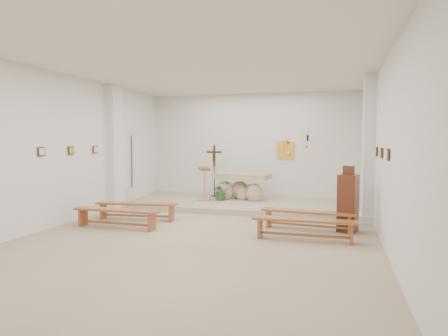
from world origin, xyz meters
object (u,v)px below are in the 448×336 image
(altar, at_px, (241,188))
(bench_right_second, at_px, (304,224))
(bench_left_front, at_px, (137,207))
(donation_pedestal, at_px, (348,203))
(lectern, at_px, (204,183))
(crucifix_stand, at_px, (214,167))
(bench_right_front, at_px, (308,216))
(bench_left_second, at_px, (116,214))

(altar, xyz_separation_m, bench_right_second, (2.23, -4.07, -0.17))
(bench_left_front, bearing_deg, bench_right_second, -19.82)
(altar, xyz_separation_m, donation_pedestal, (3.06, -3.01, 0.13))
(lectern, relative_size, crucifix_stand, 0.64)
(bench_right_front, bearing_deg, bench_right_second, -83.72)
(bench_left_front, relative_size, bench_right_second, 1.01)
(crucifix_stand, xyz_separation_m, bench_left_front, (-0.92, -3.51, -0.79))
(altar, bearing_deg, donation_pedestal, -34.18)
(bench_left_second, bearing_deg, crucifix_stand, 80.10)
(bench_left_second, bearing_deg, lectern, 77.70)
(bench_right_front, height_order, bench_left_second, same)
(altar, bearing_deg, bench_left_front, -110.97)
(lectern, relative_size, bench_right_second, 0.52)
(bench_left_second, bearing_deg, bench_left_front, 91.72)
(bench_left_second, bearing_deg, donation_pedestal, 13.76)
(bench_right_second, bearing_deg, bench_left_front, 167.50)
(bench_right_second, bearing_deg, donation_pedestal, 52.19)
(bench_right_second, bearing_deg, altar, 119.13)
(altar, distance_m, donation_pedestal, 4.30)
(bench_right_second, bearing_deg, crucifix_stand, 126.24)
(crucifix_stand, bearing_deg, altar, -22.77)
(donation_pedestal, bearing_deg, bench_left_front, -161.88)
(bench_left_second, bearing_deg, altar, 66.70)
(crucifix_stand, distance_m, bench_left_front, 3.71)
(crucifix_stand, bearing_deg, bench_right_second, -55.71)
(lectern, xyz_separation_m, bench_left_second, (-0.88, -3.55, -0.35))
(donation_pedestal, distance_m, bench_left_front, 4.97)
(bench_right_second, bearing_deg, bench_right_front, 90.43)
(crucifix_stand, height_order, bench_left_front, crucifix_stand)
(altar, relative_size, bench_right_second, 0.89)
(bench_right_front, relative_size, bench_left_second, 1.01)
(altar, height_order, bench_left_second, altar)
(bench_left_front, bearing_deg, donation_pedestal, -5.61)
(lectern, relative_size, bench_right_front, 0.51)
(altar, height_order, bench_right_second, altar)
(crucifix_stand, bearing_deg, bench_left_second, -103.13)
(crucifix_stand, distance_m, bench_right_second, 5.55)
(bench_right_second, bearing_deg, bench_left_second, -179.57)
(lectern, relative_size, bench_left_front, 0.51)
(crucifix_stand, relative_size, bench_left_front, 0.80)
(lectern, bearing_deg, bench_left_second, -101.85)
(crucifix_stand, relative_size, bench_right_second, 0.81)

